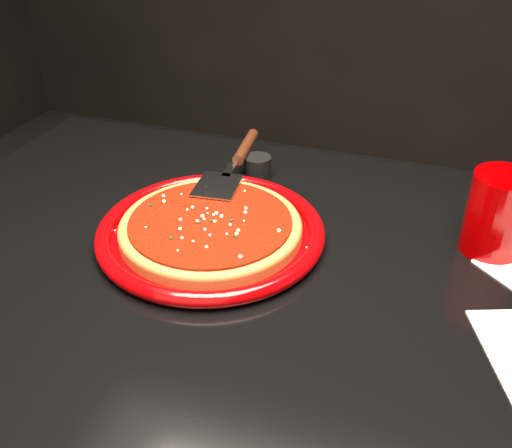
{
  "coord_description": "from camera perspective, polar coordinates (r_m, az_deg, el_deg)",
  "views": [
    {
      "loc": [
        0.17,
        -0.59,
        1.22
      ],
      "look_at": [
        -0.06,
        0.09,
        0.77
      ],
      "focal_mm": 40.0,
      "sensor_mm": 36.0,
      "label": 1
    }
  ],
  "objects": [
    {
      "name": "parmesan_dusting",
      "position": [
        0.83,
        -4.6,
        0.52
      ],
      "size": [
        0.23,
        0.23,
        0.01
      ],
      "primitive_type": null,
      "color": "beige",
      "rests_on": "plate"
    },
    {
      "name": "pizza_crust",
      "position": [
        0.84,
        -4.54,
        -0.54
      ],
      "size": [
        0.32,
        0.32,
        0.01
      ],
      "primitive_type": "cylinder",
      "rotation": [
        0.0,
        0.0,
        -0.24
      ],
      "color": "brown",
      "rests_on": "plate"
    },
    {
      "name": "pizza_server",
      "position": [
        0.97,
        -2.22,
        6.1
      ],
      "size": [
        0.11,
        0.29,
        0.02
      ],
      "primitive_type": null,
      "rotation": [
        0.0,
        0.0,
        0.11
      ],
      "color": "silver",
      "rests_on": "plate"
    },
    {
      "name": "pizza_crust_rim",
      "position": [
        0.84,
        -4.56,
        -0.15
      ],
      "size": [
        0.32,
        0.32,
        0.02
      ],
      "primitive_type": "torus",
      "rotation": [
        0.0,
        0.0,
        -0.24
      ],
      "color": "brown",
      "rests_on": "plate"
    },
    {
      "name": "ramekin",
      "position": [
        1.01,
        0.16,
        5.79
      ],
      "size": [
        0.05,
        0.05,
        0.04
      ],
      "primitive_type": "cylinder",
      "rotation": [
        0.0,
        0.0,
        0.13
      ],
      "color": "black",
      "rests_on": "table"
    },
    {
      "name": "cup",
      "position": [
        0.86,
        23.02,
        0.93
      ],
      "size": [
        0.1,
        0.1,
        0.12
      ],
      "primitive_type": "cylinder",
      "rotation": [
        0.0,
        0.0,
        -0.2
      ],
      "color": "#8E0000",
      "rests_on": "table"
    },
    {
      "name": "pizza_sauce",
      "position": [
        0.83,
        -4.58,
        0.13
      ],
      "size": [
        0.29,
        0.29,
        0.01
      ],
      "primitive_type": "cylinder",
      "rotation": [
        0.0,
        0.0,
        -0.24
      ],
      "color": "#6A1406",
      "rests_on": "plate"
    },
    {
      "name": "plate",
      "position": [
        0.84,
        -4.53,
        -0.76
      ],
      "size": [
        0.41,
        0.41,
        0.02
      ],
      "primitive_type": "cylinder",
      "rotation": [
        0.0,
        0.0,
        -0.24
      ],
      "color": "#770103",
      "rests_on": "table"
    },
    {
      "name": "basil_flecks",
      "position": [
        0.83,
        -4.6,
        0.46
      ],
      "size": [
        0.21,
        0.21,
        0.0
      ],
      "primitive_type": null,
      "color": "black",
      "rests_on": "plate"
    }
  ]
}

